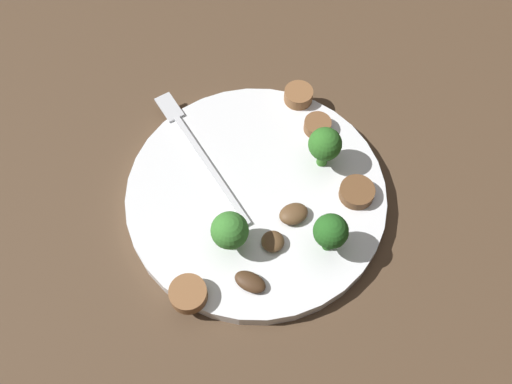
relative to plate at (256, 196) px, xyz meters
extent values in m
plane|color=#4C3826|center=(0.00, 0.00, -0.01)|extent=(1.40, 1.40, 0.00)
cylinder|color=white|center=(0.00, 0.00, 0.00)|extent=(0.26, 0.26, 0.02)
cube|color=silver|center=(0.04, 0.04, 0.01)|extent=(0.14, 0.05, 0.00)
cube|color=silver|center=(0.12, 0.06, 0.01)|extent=(0.04, 0.03, 0.00)
cylinder|color=#296420|center=(-0.07, -0.05, 0.02)|extent=(0.01, 0.01, 0.02)
sphere|color=#235B1E|center=(-0.07, -0.05, 0.04)|extent=(0.03, 0.03, 0.03)
cylinder|color=#347525|center=(0.01, -0.07, 0.02)|extent=(0.01, 0.01, 0.02)
sphere|color=#2D6B23|center=(0.01, -0.07, 0.04)|extent=(0.03, 0.03, 0.03)
cylinder|color=#408630|center=(-0.05, 0.04, 0.02)|extent=(0.01, 0.01, 0.02)
sphere|color=#387A2D|center=(-0.05, 0.04, 0.04)|extent=(0.03, 0.03, 0.03)
cylinder|color=brown|center=(-0.09, 0.09, 0.02)|extent=(0.04, 0.04, 0.01)
cylinder|color=brown|center=(0.05, -0.08, 0.01)|extent=(0.03, 0.03, 0.01)
cylinder|color=brown|center=(-0.03, -0.09, 0.01)|extent=(0.05, 0.05, 0.01)
cylinder|color=brown|center=(0.10, -0.07, 0.02)|extent=(0.03, 0.03, 0.01)
ellipsoid|color=brown|center=(-0.04, -0.03, 0.01)|extent=(0.03, 0.03, 0.01)
ellipsoid|color=#422B19|center=(-0.09, 0.03, 0.01)|extent=(0.03, 0.03, 0.01)
ellipsoid|color=brown|center=(-0.06, 0.00, 0.01)|extent=(0.03, 0.03, 0.01)
camera|label=1|loc=(-0.26, 0.07, 0.51)|focal=40.58mm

